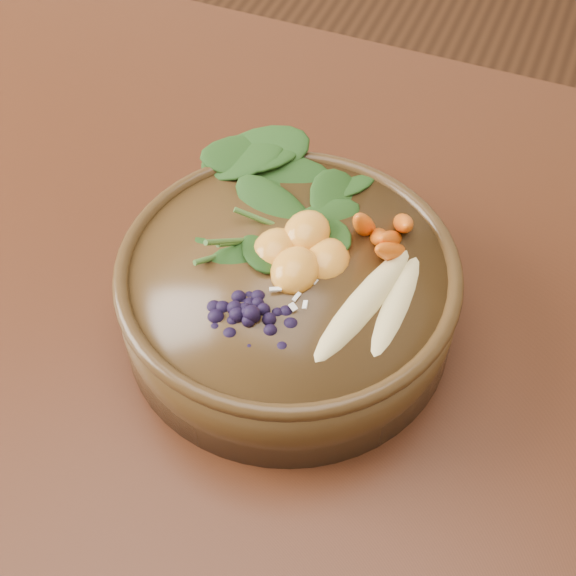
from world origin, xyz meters
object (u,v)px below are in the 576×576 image
banana_halves (381,293)px  dining_table (60,369)px  mandarin_cluster (301,241)px  blueberry_pile (252,302)px  carrot_cluster (390,199)px  stoneware_bowl (288,297)px  kale_heap (279,186)px

banana_halves → dining_table: bearing=-160.6°
mandarin_cluster → blueberry_pile: 0.07m
carrot_cluster → banana_halves: 0.07m
stoneware_bowl → mandarin_cluster: (0.00, 0.02, 0.05)m
carrot_cluster → dining_table: bearing=-146.1°
dining_table → blueberry_pile: (0.19, 0.01, 0.18)m
kale_heap → blueberry_pile: 0.11m
carrot_cluster → mandarin_cluster: 0.07m
kale_heap → dining_table: bearing=-145.0°
mandarin_cluster → kale_heap: bearing=129.7°
dining_table → stoneware_bowl: 0.24m
blueberry_pile → stoneware_bowl: bearing=84.3°
banana_halves → mandarin_cluster: mandarin_cluster is taller
carrot_cluster → mandarin_cluster: bearing=-129.8°
carrot_cluster → blueberry_pile: 0.13m
dining_table → carrot_cluster: size_ratio=23.26×
dining_table → mandarin_cluster: mandarin_cluster is taller
dining_table → carrot_cluster: (0.25, 0.12, 0.19)m
stoneware_bowl → mandarin_cluster: 0.05m
dining_table → mandarin_cluster: 0.27m
kale_heap → banana_halves: size_ratio=1.19×
banana_halves → kale_heap: bearing=156.5°
dining_table → banana_halves: size_ratio=11.65×
kale_heap → banana_halves: kale_heap is taller
kale_heap → blueberry_pile: size_ratio=1.42×
blueberry_pile → banana_halves: bearing=29.9°
dining_table → stoneware_bowl: stoneware_bowl is taller
kale_heap → stoneware_bowl: bearing=-61.7°
mandarin_cluster → blueberry_pile: size_ratio=0.69×
blueberry_pile → kale_heap: bearing=103.2°
kale_heap → mandarin_cluster: kale_heap is taller
stoneware_bowl → kale_heap: bearing=118.3°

